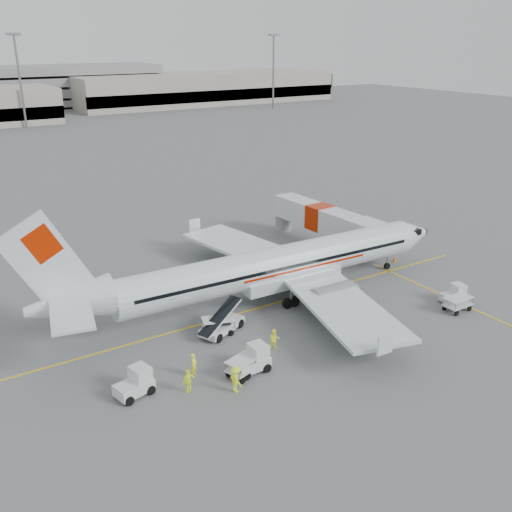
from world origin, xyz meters
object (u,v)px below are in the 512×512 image
object	(u,v)px
aircraft	(277,241)
tug_mid	(251,359)
jet_bridge	(320,226)
tug_fore	(453,294)
tug_aft	(134,383)
belt_loader	(222,316)

from	to	relation	value
aircraft	tug_mid	distance (m)	12.70
jet_bridge	tug_mid	bearing A→B (deg)	-141.24
jet_bridge	tug_fore	distance (m)	17.62
jet_bridge	tug_aft	distance (m)	31.60
belt_loader	jet_bridge	bearing A→B (deg)	7.78
tug_fore	tug_aft	size ratio (longest dim) A/B	0.89
aircraft	tug_mid	world-z (taller)	aircraft
aircraft	belt_loader	bearing A→B (deg)	-155.69
jet_bridge	belt_loader	distance (m)	21.90
aircraft	jet_bridge	xyz separation A→B (m)	(11.50, 8.66, -2.99)
jet_bridge	tug_mid	distance (m)	26.29
tug_fore	tug_aft	world-z (taller)	tug_aft
aircraft	jet_bridge	world-z (taller)	aircraft
belt_loader	tug_mid	xyz separation A→B (m)	(-1.03, -5.90, -0.45)
tug_mid	tug_fore	bearing A→B (deg)	-1.67
aircraft	tug_aft	world-z (taller)	aircraft
tug_mid	aircraft	bearing A→B (deg)	45.98
belt_loader	aircraft	bearing A→B (deg)	-1.72
belt_loader	tug_aft	bearing A→B (deg)	-177.94
tug_mid	tug_aft	size ratio (longest dim) A/B	1.03
belt_loader	tug_mid	size ratio (longest dim) A/B	2.11
aircraft	tug_aft	xyz separation A→B (m)	(-15.79, -7.22, -4.29)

